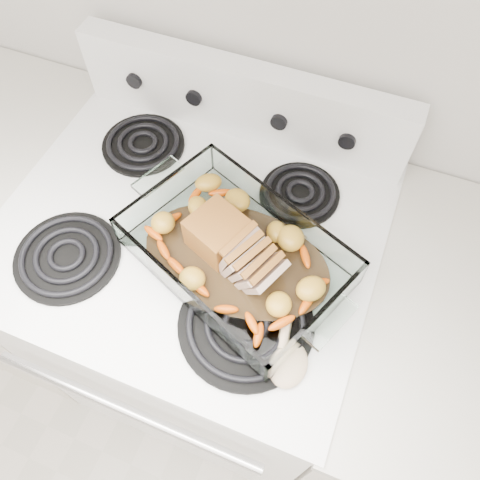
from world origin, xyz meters
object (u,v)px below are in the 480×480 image
at_px(baking_dish, 236,256).
at_px(pork_roast, 227,246).
at_px(electric_range, 204,310).
at_px(counter_left, 15,240).
at_px(counter_right, 432,399).

bearing_deg(baking_dish, pork_roast, -157.51).
relative_size(electric_range, counter_left, 1.20).
distance_m(counter_right, pork_roast, 0.77).
bearing_deg(counter_right, pork_roast, -175.26).
xyz_separation_m(counter_right, baking_dish, (-0.54, -0.05, 0.50)).
bearing_deg(counter_right, counter_left, 180.00).
distance_m(baking_dish, pork_roast, 0.03).
relative_size(counter_left, baking_dish, 2.29).
bearing_deg(electric_range, pork_roast, -24.21).
relative_size(counter_right, baking_dish, 2.29).
xyz_separation_m(counter_left, counter_right, (1.33, 0.00, 0.00)).
distance_m(electric_range, baking_dish, 0.50).
bearing_deg(counter_right, electric_range, 179.90).
height_order(counter_right, baking_dish, baking_dish).
height_order(counter_right, pork_roast, pork_roast).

